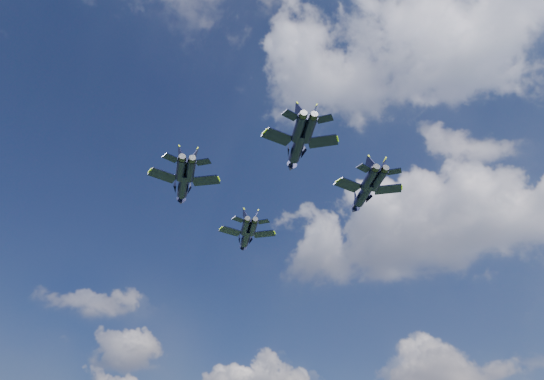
{
  "coord_description": "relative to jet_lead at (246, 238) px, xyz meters",
  "views": [
    {
      "loc": [
        41.3,
        -71.76,
        14.12
      ],
      "look_at": [
        3.51,
        -3.36,
        64.97
      ],
      "focal_mm": 35.0,
      "sensor_mm": 36.0,
      "label": 1
    }
  ],
  "objects": [
    {
      "name": "jet_right",
      "position": [
        25.78,
        -1.12,
        1.8
      ],
      "size": [
        13.61,
        15.11,
        3.92
      ],
      "rotation": [
        0.0,
        0.0,
        0.7
      ],
      "color": "black"
    },
    {
      "name": "jet_left",
      "position": [
        -1.09,
        -19.67,
        1.59
      ],
      "size": [
        13.72,
        14.77,
        3.88
      ],
      "rotation": [
        0.0,
        0.0,
        0.72
      ],
      "color": "black"
    },
    {
      "name": "jet_lead",
      "position": [
        0.0,
        0.0,
        0.0
      ],
      "size": [
        12.08,
        13.67,
        3.52
      ],
      "rotation": [
        0.0,
        0.0,
        0.68
      ],
      "color": "black"
    },
    {
      "name": "jet_slot",
      "position": [
        23.0,
        -22.77,
        -1.14
      ],
      "size": [
        12.22,
        14.05,
        3.6
      ],
      "rotation": [
        0.0,
        0.0,
        0.67
      ],
      "color": "black"
    }
  ]
}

